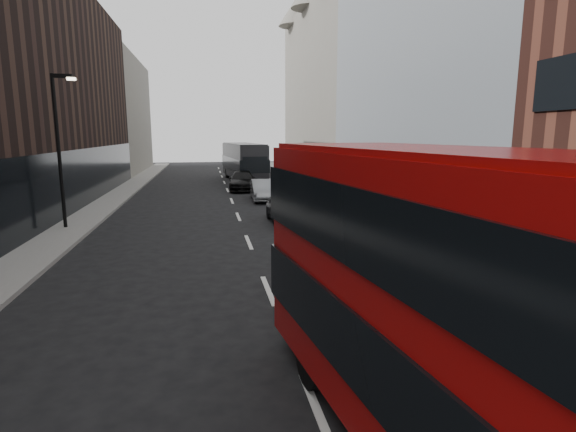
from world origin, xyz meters
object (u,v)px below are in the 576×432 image
grey_bus (243,161)px  red_bus (517,332)px  street_lamp (60,141)px  car_c (242,181)px  car_a (286,208)px  car_b (263,190)px

grey_bus → red_bus: bearing=-95.9°
street_lamp → car_c: size_ratio=1.35×
street_lamp → car_a: bearing=-0.4°
red_bus → grey_bus: (0.36, 39.46, -0.47)m
street_lamp → car_c: (9.44, 13.98, -3.43)m
red_bus → car_b: bearing=81.3°
street_lamp → red_bus: 20.88m
grey_bus → car_b: size_ratio=2.62×
car_b → street_lamp: bearing=-140.3°
grey_bus → car_c: bearing=-101.0°
grey_bus → car_c: 7.25m
car_a → car_b: (-0.19, 8.07, -0.03)m
car_c → red_bus: bearing=-85.4°
red_bus → grey_bus: red_bus is taller
car_c → car_b: bearing=-77.4°
grey_bus → car_b: (0.21, -13.09, -1.21)m
street_lamp → grey_bus: street_lamp is taller
grey_bus → street_lamp: bearing=-121.1°
grey_bus → car_c: grey_bus is taller
car_c → street_lamp: bearing=-120.1°
red_bus → car_b: 26.42m
car_c → car_a: bearing=-81.5°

